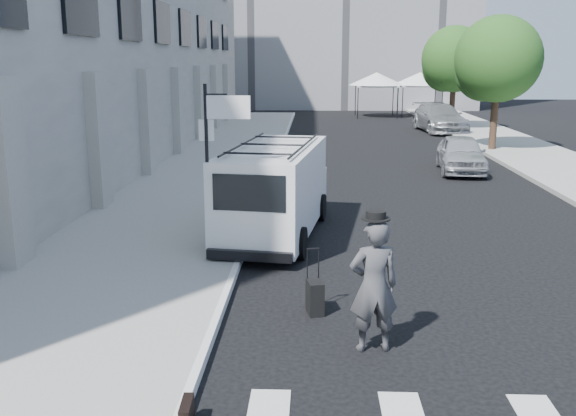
# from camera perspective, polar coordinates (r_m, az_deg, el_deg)

# --- Properties ---
(ground) EXTENTS (120.00, 120.00, 0.00)m
(ground) POSITION_cam_1_polar(r_m,az_deg,el_deg) (10.18, 4.95, -10.77)
(ground) COLOR black
(ground) RESTS_ON ground
(sidewalk_left) EXTENTS (4.50, 48.00, 0.15)m
(sidewalk_left) POSITION_cam_1_polar(r_m,az_deg,el_deg) (25.90, -6.08, 4.04)
(sidewalk_left) COLOR gray
(sidewalk_left) RESTS_ON ground
(sidewalk_right) EXTENTS (4.00, 56.00, 0.15)m
(sidewalk_right) POSITION_cam_1_polar(r_m,az_deg,el_deg) (31.07, 20.15, 4.82)
(sidewalk_right) COLOR gray
(sidewalk_right) RESTS_ON ground
(building_left) EXTENTS (10.00, 44.00, 12.00)m
(building_left) POSITION_cam_1_polar(r_m,az_deg,el_deg) (29.50, -20.43, 15.97)
(building_left) COLOR gray
(building_left) RESTS_ON ground
(sign_pole) EXTENTS (1.03, 0.07, 3.50)m
(sign_pole) POSITION_cam_1_polar(r_m,az_deg,el_deg) (12.73, -6.22, 6.44)
(sign_pole) COLOR black
(sign_pole) RESTS_ON sidewalk_left
(tree_near) EXTENTS (3.80, 3.83, 6.03)m
(tree_near) POSITION_cam_1_polar(r_m,az_deg,el_deg) (30.52, 17.90, 12.21)
(tree_near) COLOR black
(tree_near) RESTS_ON ground
(tree_far) EXTENTS (3.80, 3.83, 6.03)m
(tree_far) POSITION_cam_1_polar(r_m,az_deg,el_deg) (39.28, 14.39, 12.48)
(tree_far) COLOR black
(tree_far) RESTS_ON ground
(tent_left) EXTENTS (4.00, 4.00, 3.20)m
(tent_left) POSITION_cam_1_polar(r_m,az_deg,el_deg) (47.54, 7.88, 11.27)
(tent_left) COLOR black
(tent_left) RESTS_ON ground
(tent_right) EXTENTS (4.00, 4.00, 3.20)m
(tent_right) POSITION_cam_1_polar(r_m,az_deg,el_deg) (48.44, 11.67, 11.16)
(tent_right) COLOR black
(tent_right) RESTS_ON ground
(businessman) EXTENTS (0.78, 0.58, 1.95)m
(businessman) POSITION_cam_1_polar(r_m,az_deg,el_deg) (9.23, 7.63, -6.89)
(businessman) COLOR #404043
(businessman) RESTS_ON ground
(briefcase) EXTENTS (0.14, 0.45, 0.34)m
(briefcase) POSITION_cam_1_polar(r_m,az_deg,el_deg) (7.72, -9.00, -17.77)
(briefcase) COLOR black
(briefcase) RESTS_ON ground
(suitcase) EXTENTS (0.32, 0.43, 1.08)m
(suitcase) POSITION_cam_1_polar(r_m,az_deg,el_deg) (10.68, 2.41, -7.91)
(suitcase) COLOR black
(suitcase) RESTS_ON ground
(cargo_van) EXTENTS (2.55, 5.78, 2.13)m
(cargo_van) POSITION_cam_1_polar(r_m,az_deg,el_deg) (15.20, -1.11, 1.69)
(cargo_van) COLOR white
(cargo_van) RESTS_ON ground
(parked_car_a) EXTENTS (2.02, 4.16, 1.37)m
(parked_car_a) POSITION_cam_1_polar(r_m,az_deg,el_deg) (24.79, 15.13, 4.68)
(parked_car_a) COLOR #9FA1A7
(parked_car_a) RESTS_ON ground
(parked_car_b) EXTENTS (1.95, 4.75, 1.53)m
(parked_car_b) POSITION_cam_1_polar(r_m,az_deg,el_deg) (39.10, 13.17, 7.83)
(parked_car_b) COLOR #55575D
(parked_car_b) RESTS_ON ground
(parked_car_c) EXTENTS (2.77, 5.70, 1.60)m
(parked_car_c) POSITION_cam_1_polar(r_m,az_deg,el_deg) (38.53, 13.33, 7.80)
(parked_car_c) COLOR gray
(parked_car_c) RESTS_ON ground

